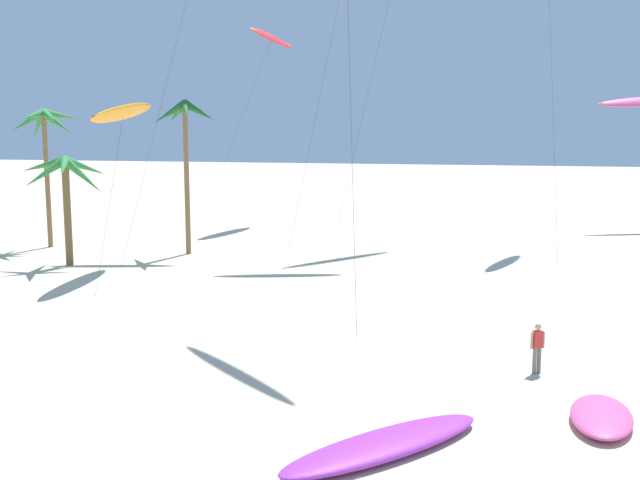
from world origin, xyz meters
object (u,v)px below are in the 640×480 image
(flying_kite_2, at_px, (272,38))
(flying_kite_6, at_px, (123,112))
(palm_tree_4, at_px, (186,126))
(palm_tree_1, at_px, (46,129))
(grounded_kite_0, at_px, (601,416))
(person_near_left, at_px, (537,346))
(palm_tree_2, at_px, (65,178))
(grounded_kite_2, at_px, (384,444))

(flying_kite_2, xyz_separation_m, flying_kite_6, (-2.19, -21.84, -6.18))
(palm_tree_4, bearing_deg, palm_tree_1, 176.88)
(palm_tree_1, height_order, grounded_kite_0, palm_tree_1)
(flying_kite_6, xyz_separation_m, person_near_left, (21.32, -13.49, -7.84))
(flying_kite_6, distance_m, person_near_left, 26.42)
(flying_kite_2, bearing_deg, person_near_left, -61.57)
(palm_tree_2, height_order, palm_tree_4, palm_tree_4)
(grounded_kite_0, height_order, person_near_left, person_near_left)
(palm_tree_1, height_order, flying_kite_6, flying_kite_6)
(palm_tree_4, relative_size, person_near_left, 5.70)
(palm_tree_1, bearing_deg, flying_kite_6, -36.48)
(palm_tree_1, relative_size, palm_tree_4, 0.95)
(palm_tree_4, bearing_deg, flying_kite_6, -100.57)
(flying_kite_2, relative_size, person_near_left, 9.38)
(palm_tree_4, height_order, grounded_kite_0, palm_tree_4)
(flying_kite_2, height_order, flying_kite_6, flying_kite_2)
(palm_tree_1, relative_size, flying_kite_6, 0.87)
(flying_kite_2, distance_m, grounded_kite_2, 47.47)
(person_near_left, bearing_deg, palm_tree_1, 146.40)
(flying_kite_2, bearing_deg, flying_kite_6, -95.72)
(palm_tree_1, xyz_separation_m, person_near_left, (30.19, -20.06, -6.89))
(palm_tree_2, relative_size, flying_kite_2, 0.40)
(palm_tree_2, height_order, flying_kite_2, flying_kite_2)
(palm_tree_1, distance_m, grounded_kite_2, 38.50)
(grounded_kite_2, bearing_deg, palm_tree_1, 133.75)
(flying_kite_2, xyz_separation_m, grounded_kite_0, (20.63, -39.38, -14.74))
(flying_kite_6, height_order, grounded_kite_2, flying_kite_6)
(flying_kite_6, bearing_deg, flying_kite_2, 84.28)
(person_near_left, bearing_deg, flying_kite_2, 118.43)
(palm_tree_2, relative_size, person_near_left, 3.77)
(grounded_kite_0, bearing_deg, grounded_kite_2, -150.48)
(palm_tree_1, xyz_separation_m, grounded_kite_0, (31.69, -24.10, -7.61))
(flying_kite_2, xyz_separation_m, grounded_kite_2, (15.04, -42.54, -14.74))
(palm_tree_4, xyz_separation_m, person_near_left, (20.19, -19.51, -7.11))
(palm_tree_4, relative_size, flying_kite_6, 0.92)
(palm_tree_4, xyz_separation_m, grounded_kite_0, (21.69, -23.55, -7.83))
(palm_tree_1, bearing_deg, person_near_left, -33.60)
(flying_kite_6, bearing_deg, grounded_kite_0, -37.54)
(palm_tree_2, relative_size, grounded_kite_2, 1.11)
(palm_tree_2, xyz_separation_m, palm_tree_4, (5.33, 5.19, 2.97))
(grounded_kite_2, bearing_deg, grounded_kite_0, 29.52)
(flying_kite_2, height_order, grounded_kite_2, flying_kite_2)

